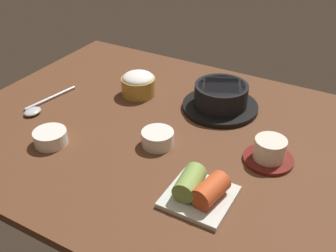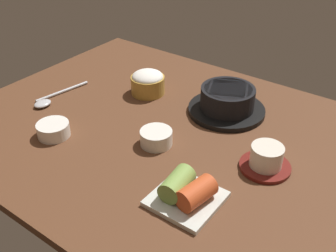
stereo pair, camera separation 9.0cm
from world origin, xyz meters
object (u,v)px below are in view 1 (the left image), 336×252
(spoon, at_px, (39,107))
(stone_pot, at_px, (221,98))
(side_bowl_near, at_px, (50,137))
(tea_cup_with_saucer, at_px, (269,152))
(banchan_cup_center, at_px, (158,138))
(kimchi_plate, at_px, (200,190))
(rice_bowl, at_px, (138,83))

(spoon, bearing_deg, stone_pot, 29.59)
(stone_pot, xyz_separation_m, side_bowl_near, (-0.27, -0.33, -0.01))
(stone_pot, xyz_separation_m, spoon, (-0.40, -0.23, -0.03))
(tea_cup_with_saucer, bearing_deg, banchan_cup_center, -164.44)
(stone_pot, bearing_deg, kimchi_plate, -73.32)
(side_bowl_near, distance_m, spoon, 0.17)
(rice_bowl, distance_m, spoon, 0.26)
(kimchi_plate, height_order, spoon, kimchi_plate)
(stone_pot, distance_m, tea_cup_with_saucer, 0.23)
(banchan_cup_center, xyz_separation_m, kimchi_plate, (0.16, -0.11, 0.00))
(stone_pot, relative_size, banchan_cup_center, 2.67)
(stone_pot, xyz_separation_m, rice_bowl, (-0.22, -0.04, 0.00))
(rice_bowl, height_order, kimchi_plate, rice_bowl)
(banchan_cup_center, relative_size, kimchi_plate, 0.60)
(spoon, bearing_deg, side_bowl_near, -36.14)
(banchan_cup_center, bearing_deg, rice_bowl, 133.04)
(tea_cup_with_saucer, relative_size, side_bowl_near, 1.42)
(tea_cup_with_saucer, bearing_deg, spoon, -172.12)
(stone_pot, relative_size, tea_cup_with_saucer, 1.82)
(side_bowl_near, xyz_separation_m, spoon, (-0.13, 0.10, -0.01))
(side_bowl_near, bearing_deg, kimchi_plate, 0.35)
(banchan_cup_center, bearing_deg, kimchi_plate, -35.44)
(rice_bowl, relative_size, side_bowl_near, 1.23)
(tea_cup_with_saucer, relative_size, banchan_cup_center, 1.47)
(rice_bowl, xyz_separation_m, kimchi_plate, (0.32, -0.29, -0.01))
(rice_bowl, xyz_separation_m, banchan_cup_center, (0.17, -0.18, -0.01))
(banchan_cup_center, xyz_separation_m, side_bowl_near, (-0.21, -0.11, -0.00))
(stone_pot, distance_m, spoon, 0.47)
(rice_bowl, height_order, banchan_cup_center, rice_bowl)
(spoon, bearing_deg, banchan_cup_center, 2.52)
(stone_pot, bearing_deg, spoon, -150.41)
(rice_bowl, bearing_deg, side_bowl_near, -98.96)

